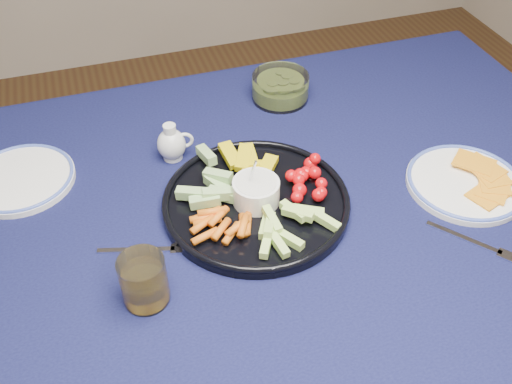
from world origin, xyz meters
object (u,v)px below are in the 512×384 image
object	(u,v)px
cheese_plate	(465,181)
side_plate_extra	(21,179)
pickle_bowl	(280,88)
juice_tumbler	(144,283)
creamer_pitcher	(172,144)
dining_table	(214,271)
crudite_platter	(255,199)

from	to	relation	value
cheese_plate	side_plate_extra	distance (m)	0.85
pickle_bowl	juice_tumbler	size ratio (longest dim) A/B	1.48
pickle_bowl	side_plate_extra	size ratio (longest dim) A/B	0.63
juice_tumbler	creamer_pitcher	bearing A→B (deg)	71.31
pickle_bowl	cheese_plate	xyz separation A→B (m)	(0.23, -0.39, -0.02)
dining_table	pickle_bowl	world-z (taller)	pickle_bowl
pickle_bowl	side_plate_extra	distance (m)	0.58
crudite_platter	pickle_bowl	bearing A→B (deg)	62.82
cheese_plate	crudite_platter	bearing A→B (deg)	170.09
pickle_bowl	cheese_plate	distance (m)	0.45
dining_table	side_plate_extra	size ratio (longest dim) A/B	8.22
creamer_pitcher	cheese_plate	size ratio (longest dim) A/B	0.36
creamer_pitcher	juice_tumbler	distance (m)	0.35
cheese_plate	juice_tumbler	world-z (taller)	juice_tumbler
crudite_platter	pickle_bowl	size ratio (longest dim) A/B	2.67
crudite_platter	creamer_pitcher	distance (m)	0.22
creamer_pitcher	juice_tumbler	bearing A→B (deg)	-108.69
side_plate_extra	pickle_bowl	bearing A→B (deg)	11.62
dining_table	side_plate_extra	world-z (taller)	side_plate_extra
juice_tumbler	cheese_plate	bearing A→B (deg)	6.74
pickle_bowl	side_plate_extra	xyz separation A→B (m)	(-0.57, -0.12, -0.02)
creamer_pitcher	side_plate_extra	size ratio (longest dim) A/B	0.39
juice_tumbler	dining_table	bearing A→B (deg)	35.41
creamer_pitcher	pickle_bowl	size ratio (longest dim) A/B	0.62
creamer_pitcher	cheese_plate	world-z (taller)	creamer_pitcher
dining_table	cheese_plate	distance (m)	0.50
juice_tumbler	side_plate_extra	xyz separation A→B (m)	(-0.18, 0.35, -0.03)
crudite_platter	cheese_plate	size ratio (longest dim) A/B	1.55
pickle_bowl	cheese_plate	bearing A→B (deg)	-59.16
dining_table	side_plate_extra	xyz separation A→B (m)	(-0.31, 0.25, 0.10)
dining_table	side_plate_extra	distance (m)	0.41
dining_table	crudite_platter	bearing A→B (deg)	28.52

